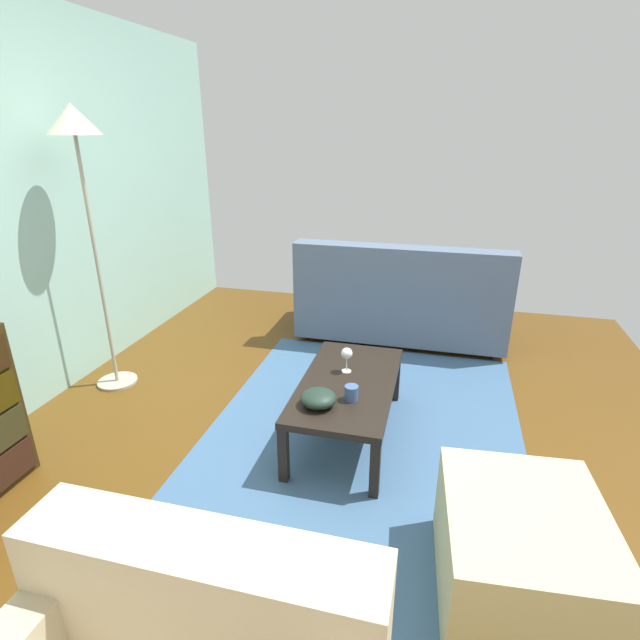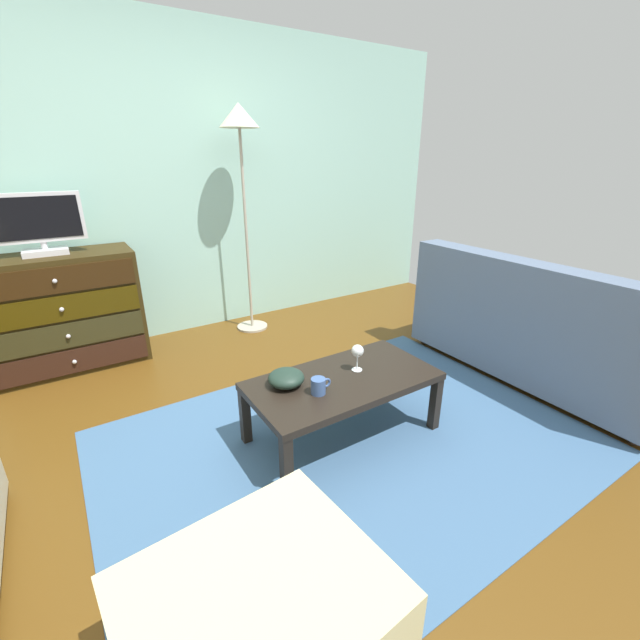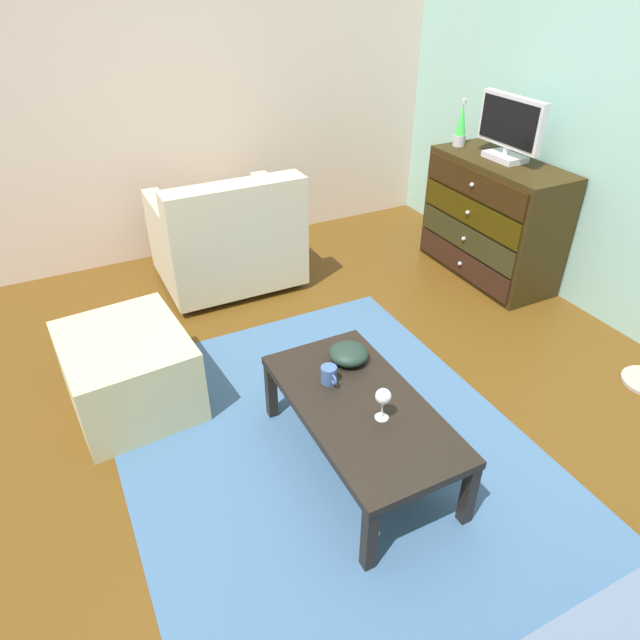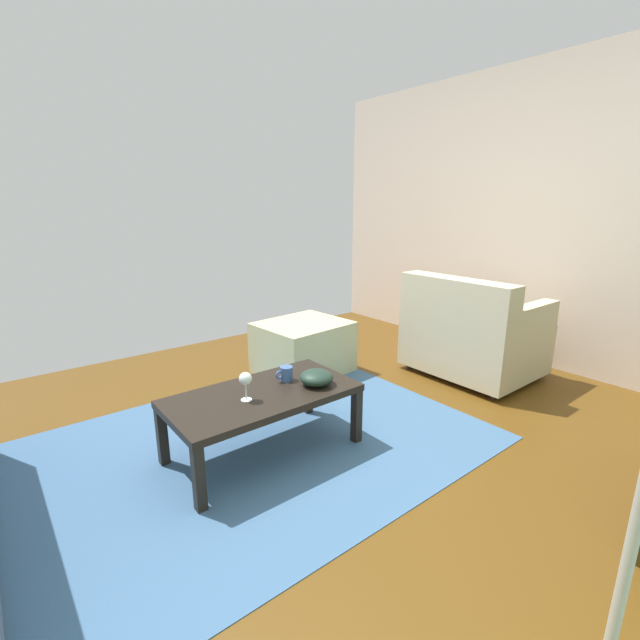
{
  "view_description": "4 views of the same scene",
  "coord_description": "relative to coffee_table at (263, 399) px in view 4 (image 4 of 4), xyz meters",
  "views": [
    {
      "loc": [
        -2.29,
        -0.57,
        1.77
      ],
      "look_at": [
        -0.02,
        0.01,
        0.84
      ],
      "focal_mm": 27.55,
      "sensor_mm": 36.0,
      "label": 1
    },
    {
      "loc": [
        -0.98,
        -1.72,
        1.51
      ],
      "look_at": [
        0.11,
        -0.03,
        0.72
      ],
      "focal_mm": 23.31,
      "sensor_mm": 36.0,
      "label": 2
    },
    {
      "loc": [
        1.83,
        -1.12,
        2.06
      ],
      "look_at": [
        0.02,
        -0.21,
        0.73
      ],
      "focal_mm": 31.53,
      "sensor_mm": 36.0,
      "label": 3
    },
    {
      "loc": [
        1.36,
        1.85,
        1.38
      ],
      "look_at": [
        -0.07,
        0.05,
        0.77
      ],
      "focal_mm": 24.54,
      "sensor_mm": 36.0,
      "label": 4
    }
  ],
  "objects": [
    {
      "name": "wall_plain_left",
      "position": [
        -2.72,
        0.1,
        0.94
      ],
      "size": [
        0.12,
        4.54,
        2.53
      ],
      "primitive_type": "cube",
      "color": "beige",
      "rests_on": "ground_plane"
    },
    {
      "name": "mug",
      "position": [
        -0.2,
        -0.06,
        0.09
      ],
      "size": [
        0.11,
        0.08,
        0.08
      ],
      "color": "#3B5890",
      "rests_on": "coffee_table"
    },
    {
      "name": "ground_plane",
      "position": [
        -0.21,
        0.1,
        -0.35
      ],
      "size": [
        5.49,
        4.54,
        0.05
      ],
      "primitive_type": "cube",
      "color": "#563711"
    },
    {
      "name": "area_rug",
      "position": [
        -0.01,
        -0.1,
        -0.32
      ],
      "size": [
        2.6,
        1.9,
        0.01
      ],
      "primitive_type": "cube",
      "color": "#3A5C80",
      "rests_on": "ground_plane"
    },
    {
      "name": "armchair",
      "position": [
        -1.96,
        0.04,
        0.02
      ],
      "size": [
        0.8,
        0.95,
        0.84
      ],
      "color": "#332319",
      "rests_on": "ground_plane"
    },
    {
      "name": "wine_glass",
      "position": [
        0.12,
        0.03,
        0.16
      ],
      "size": [
        0.07,
        0.07,
        0.16
      ],
      "color": "silver",
      "rests_on": "coffee_table"
    },
    {
      "name": "ottoman",
      "position": [
        -0.92,
        -0.87,
        -0.11
      ],
      "size": [
        0.75,
        0.66,
        0.43
      ],
      "primitive_type": "cube",
      "rotation": [
        0.0,
        0.0,
        0.08
      ],
      "color": "#BEB987",
      "rests_on": "ground_plane"
    },
    {
      "name": "bowl_decorative",
      "position": [
        -0.3,
        0.1,
        0.09
      ],
      "size": [
        0.19,
        0.19,
        0.09
      ],
      "primitive_type": "ellipsoid",
      "color": "#1C2F26",
      "rests_on": "coffee_table"
    },
    {
      "name": "coffee_table",
      "position": [
        0.0,
        0.0,
        0.0
      ],
      "size": [
        1.04,
        0.54,
        0.37
      ],
      "color": "black",
      "rests_on": "ground_plane"
    }
  ]
}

